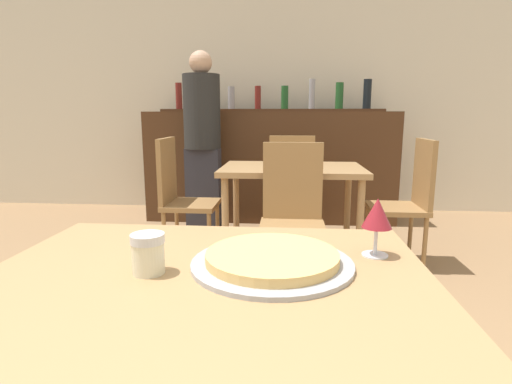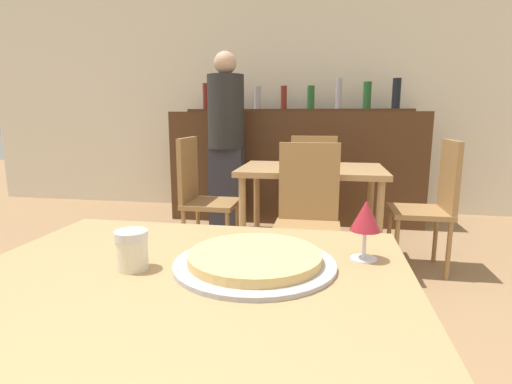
{
  "view_description": "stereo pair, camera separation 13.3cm",
  "coord_description": "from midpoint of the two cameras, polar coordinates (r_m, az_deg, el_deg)",
  "views": [
    {
      "loc": [
        0.19,
        -0.87,
        1.11
      ],
      "look_at": [
        0.08,
        0.55,
        0.83
      ],
      "focal_mm": 28.0,
      "sensor_mm": 36.0,
      "label": 1
    },
    {
      "loc": [
        0.33,
        -0.85,
        1.11
      ],
      "look_at": [
        0.08,
        0.55,
        0.83
      ],
      "focal_mm": 28.0,
      "sensor_mm": 36.0,
      "label": 2
    }
  ],
  "objects": [
    {
      "name": "wall_back",
      "position": [
        4.79,
        1.58,
        14.37
      ],
      "size": [
        8.0,
        0.05,
        2.8
      ],
      "color": "silver",
      "rests_on": "ground_plane"
    },
    {
      "name": "dining_table_near",
      "position": [
        1.01,
        -11.28,
        -15.94
      ],
      "size": [
        1.09,
        0.88,
        0.73
      ],
      "color": "#A87F51",
      "rests_on": "ground_plane"
    },
    {
      "name": "dining_table_far",
      "position": [
        2.98,
        3.91,
        1.91
      ],
      "size": [
        1.04,
        0.7,
        0.73
      ],
      "color": "#A87F51",
      "rests_on": "ground_plane"
    },
    {
      "name": "bar_counter",
      "position": [
        4.31,
        1.16,
        3.76
      ],
      "size": [
        2.6,
        0.56,
        1.15
      ],
      "color": "#4C2D19",
      "rests_on": "ground_plane"
    },
    {
      "name": "bar_back_shelf",
      "position": [
        4.42,
        1.97,
        12.38
      ],
      "size": [
        2.39,
        0.24,
        0.34
      ],
      "color": "#4C2D19",
      "rests_on": "bar_counter"
    },
    {
      "name": "chair_far_side_front",
      "position": [
        2.5,
        3.71,
        -2.53
      ],
      "size": [
        0.4,
        0.4,
        0.94
      ],
      "color": "olive",
      "rests_on": "ground_plane"
    },
    {
      "name": "chair_far_side_back",
      "position": [
        3.51,
        4.0,
        1.36
      ],
      "size": [
        0.4,
        0.4,
        0.94
      ],
      "rotation": [
        0.0,
        0.0,
        3.14
      ],
      "color": "olive",
      "rests_on": "ground_plane"
    },
    {
      "name": "chair_far_side_left",
      "position": [
        3.13,
        -12.02,
        -0.0
      ],
      "size": [
        0.4,
        0.4,
        0.94
      ],
      "rotation": [
        0.0,
        0.0,
        1.57
      ],
      "color": "olive",
      "rests_on": "ground_plane"
    },
    {
      "name": "chair_far_side_right",
      "position": [
        3.11,
        19.88,
        -0.49
      ],
      "size": [
        0.4,
        0.4,
        0.94
      ],
      "rotation": [
        0.0,
        0.0,
        -1.57
      ],
      "color": "olive",
      "rests_on": "ground_plane"
    },
    {
      "name": "pizza_tray",
      "position": [
        1.02,
        -1.47,
        -9.69
      ],
      "size": [
        0.41,
        0.41,
        0.04
      ],
      "color": "#A3A3A8",
      "rests_on": "dining_table_near"
    },
    {
      "name": "cheese_shaker",
      "position": [
        1.01,
        -18.85,
        -8.35
      ],
      "size": [
        0.08,
        0.08,
        0.1
      ],
      "color": "beige",
      "rests_on": "dining_table_near"
    },
    {
      "name": "person_standing",
      "position": [
        3.8,
        -8.67,
        7.81
      ],
      "size": [
        0.34,
        0.34,
        1.68
      ],
      "color": "#2D2D38",
      "rests_on": "ground_plane"
    },
    {
      "name": "wine_glass",
      "position": [
        1.09,
        13.63,
        -3.25
      ],
      "size": [
        0.08,
        0.08,
        0.16
      ],
      "color": "silver",
      "rests_on": "dining_table_near"
    }
  ]
}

